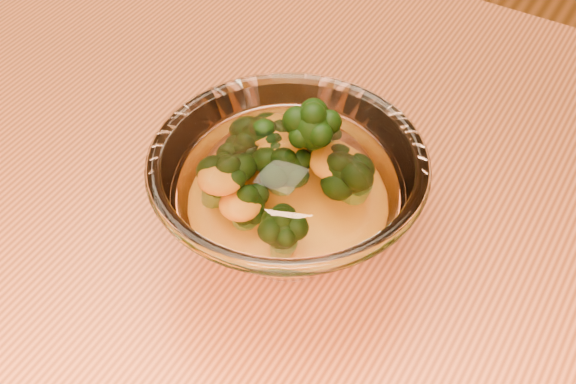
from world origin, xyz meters
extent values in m
cube|color=#B86137|center=(0.00, 0.00, 0.73)|extent=(1.20, 0.80, 0.04)
cylinder|color=brown|center=(-0.54, 0.34, 0.35)|extent=(0.06, 0.06, 0.71)
ellipsoid|color=white|center=(0.09, 0.04, 0.76)|extent=(0.08, 0.08, 0.02)
torus|color=white|center=(0.09, 0.04, 0.82)|extent=(0.18, 0.18, 0.01)
ellipsoid|color=orange|center=(0.09, 0.04, 0.78)|extent=(0.10, 0.10, 0.03)
camera|label=1|loc=(0.28, -0.29, 1.18)|focal=50.00mm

